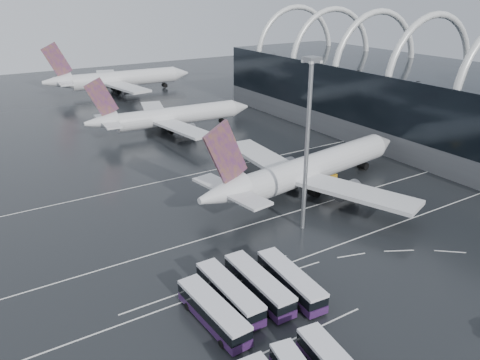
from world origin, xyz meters
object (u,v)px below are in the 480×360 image
airliner_gate_b (170,117)px  bus_row_near_d (291,280)px  bus_row_near_a (213,312)px  gse_cart_belly_d (360,164)px  bus_row_near_c (259,284)px  airliner_main (308,170)px  airliner_gate_c (118,80)px  gse_cart_belly_b (325,169)px  floodlight_mast (308,126)px  gse_cart_belly_e (303,161)px  gse_cart_belly_a (332,177)px  bus_row_near_b (229,293)px

airliner_gate_b → bus_row_near_d: size_ratio=3.73×
bus_row_near_a → bus_row_near_d: size_ratio=0.99×
bus_row_near_d → gse_cart_belly_d: (45.67, 31.18, -1.28)m
bus_row_near_c → gse_cart_belly_d: (50.09, 29.61, -1.32)m
airliner_gate_b → gse_cart_belly_d: size_ratio=24.92×
airliner_main → bus_row_near_a: size_ratio=4.24×
bus_row_near_a → bus_row_near_d: bearing=-91.6°
airliner_gate_b → airliner_main: bearing=-80.4°
bus_row_near_c → gse_cart_belly_d: bearing=-58.2°
airliner_gate_c → gse_cart_belly_b: (12.40, -112.64, -4.78)m
airliner_gate_b → gse_cart_belly_b: bearing=-67.0°
airliner_main → airliner_gate_c: (-0.87, 119.60, 0.46)m
airliner_gate_c → airliner_main: bearing=-86.8°
airliner_gate_c → floodlight_mast: (-10.22, -131.87, 13.68)m
airliner_gate_c → gse_cart_belly_b: size_ratio=28.00×
bus_row_near_d → floodlight_mast: (13.67, 14.03, 17.20)m
airliner_main → bus_row_near_d: airliner_main is taller
airliner_main → airliner_gate_c: airliner_gate_c is taller
airliner_gate_b → airliner_gate_c: size_ratio=0.86×
airliner_main → gse_cart_belly_e: 17.62m
bus_row_near_c → airliner_gate_b: bearing=-14.7°
gse_cart_belly_a → gse_cart_belly_e: size_ratio=1.05×
airliner_main → gse_cart_belly_e: (10.21, 13.70, -4.32)m
floodlight_mast → gse_cart_belly_e: size_ratio=14.12×
bus_row_near_d → airliner_gate_b: bearing=-8.5°
gse_cart_belly_a → airliner_gate_b: bearing=105.5°
gse_cart_belly_a → gse_cart_belly_e: (1.05, 11.50, -0.03)m
airliner_gate_c → bus_row_near_b: (-32.75, -143.78, -3.52)m
airliner_gate_b → floodlight_mast: bearing=-90.6°
airliner_main → airliner_gate_b: (-5.99, 56.70, -0.42)m
bus_row_near_c → gse_cart_belly_e: bus_row_near_c is taller
airliner_main → gse_cart_belly_e: airliner_main is taller
floodlight_mast → gse_cart_belly_b: size_ratio=14.10×
gse_cart_belly_d → bus_row_near_d: bearing=-145.7°
gse_cart_belly_d → gse_cart_belly_e: bearing=140.5°
airliner_main → airliner_gate_b: airliner_main is taller
gse_cart_belly_b → gse_cart_belly_e: gse_cart_belly_b is taller
floodlight_mast → gse_cart_belly_d: (32.00, 17.15, -18.48)m
airliner_gate_b → gse_cart_belly_e: airliner_gate_b is taller
bus_row_near_c → gse_cart_belly_e: (39.39, 38.44, -1.30)m
airliner_main → bus_row_near_d: 36.25m
bus_row_near_d → gse_cart_belly_a: bus_row_near_d is taller
bus_row_near_c → gse_cart_belly_d: 58.20m
bus_row_near_d → floodlight_mast: floodlight_mast is taller
airliner_main → floodlight_mast: bearing=-140.3°
gse_cart_belly_e → gse_cart_belly_d: bearing=-39.5°
bus_row_near_b → gse_cart_belly_a: 50.28m
bus_row_near_b → gse_cart_belly_d: size_ratio=6.58×
airliner_gate_b → gse_cart_belly_e: size_ratio=24.05×
bus_row_near_c → airliner_gate_c: bearing=-9.9°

